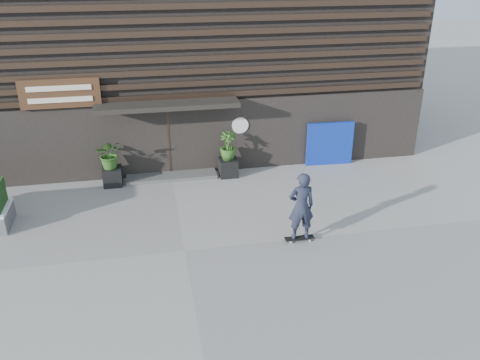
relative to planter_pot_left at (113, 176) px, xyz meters
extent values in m
plane|color=gray|center=(1.90, -4.40, -0.30)|extent=(80.00, 80.00, 0.00)
cube|color=#4B4B49|center=(1.90, 0.20, -0.24)|extent=(3.00, 0.80, 0.12)
cube|color=black|center=(0.00, 0.00, 0.00)|extent=(0.60, 0.60, 0.60)
imported|color=#2D591E|center=(0.00, 0.00, 0.78)|extent=(0.86, 0.75, 0.96)
cube|color=black|center=(3.80, 0.00, 0.00)|extent=(0.60, 0.60, 0.60)
imported|color=#2D591E|center=(3.80, 0.00, 0.78)|extent=(0.54, 0.54, 0.96)
cube|color=#0B2699|center=(7.47, 0.30, 0.47)|extent=(1.66, 0.19, 1.55)
cube|color=black|center=(1.90, 5.60, 3.70)|extent=(18.00, 10.00, 8.00)
cube|color=black|center=(1.90, 0.54, 0.95)|extent=(18.00, 0.12, 2.50)
cube|color=#38281E|center=(1.90, 0.48, 2.40)|extent=(17.60, 0.08, 0.18)
cube|color=#38281E|center=(1.90, 0.48, 2.79)|extent=(17.60, 0.08, 0.18)
cube|color=#38281E|center=(1.90, 0.48, 3.18)|extent=(17.60, 0.08, 0.18)
cube|color=#38281E|center=(1.90, 0.48, 3.58)|extent=(17.60, 0.08, 0.18)
cube|color=#38281E|center=(1.90, 0.48, 3.97)|extent=(17.60, 0.08, 0.18)
cube|color=#38281E|center=(1.90, 0.48, 4.36)|extent=(17.60, 0.08, 0.18)
cube|color=#38281E|center=(1.90, 0.48, 4.75)|extent=(17.60, 0.08, 0.18)
cube|color=#38281E|center=(1.90, 0.48, 5.15)|extent=(17.60, 0.08, 0.18)
cube|color=black|center=(1.90, 0.10, 2.25)|extent=(4.50, 1.00, 0.15)
cube|color=black|center=(1.90, 0.70, 0.85)|extent=(2.40, 0.30, 2.30)
cube|color=#38281E|center=(1.90, 0.52, 0.85)|extent=(0.06, 0.10, 2.30)
cube|color=#472B19|center=(-1.30, 0.40, 2.70)|extent=(2.40, 0.10, 0.90)
cube|color=beige|center=(-1.30, 0.33, 2.88)|extent=(1.90, 0.02, 0.16)
cube|color=beige|center=(-1.30, 0.33, 2.52)|extent=(1.90, 0.02, 0.16)
cylinder|color=white|center=(4.30, 0.46, 1.30)|extent=(0.56, 0.03, 0.56)
cube|color=black|center=(4.92, -4.49, -0.21)|extent=(0.78, 0.20, 0.02)
cylinder|color=beige|center=(4.66, -4.59, -0.27)|extent=(0.06, 0.03, 0.06)
cylinder|color=#ABABA6|center=(4.66, -4.39, -0.27)|extent=(0.06, 0.03, 0.06)
cylinder|color=beige|center=(5.18, -4.59, -0.27)|extent=(0.06, 0.03, 0.06)
cylinder|color=#ACABA7|center=(5.18, -4.39, -0.27)|extent=(0.06, 0.03, 0.06)
imported|color=#1B1F30|center=(4.92, -4.49, 0.72)|extent=(0.69, 0.46, 1.85)
camera|label=1|loc=(1.18, -15.41, 6.73)|focal=37.85mm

